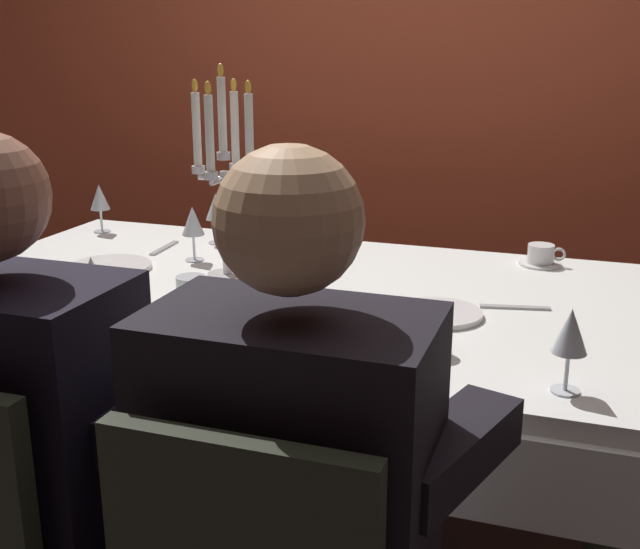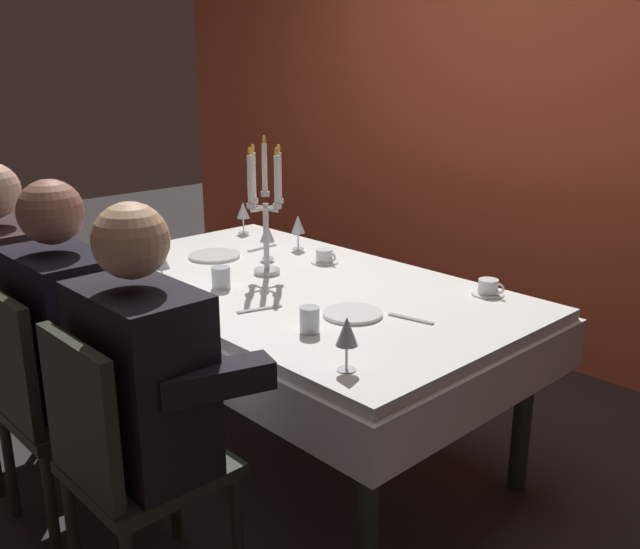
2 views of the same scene
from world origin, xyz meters
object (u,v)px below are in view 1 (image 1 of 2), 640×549
dinner_plate_1 (111,266)px  dinner_plate_2 (169,341)px  wine_glass_5 (570,334)px  coffee_cup_1 (282,247)px  wine_glass_0 (216,208)px  water_tumbler_1 (426,330)px  dining_table (284,329)px  wine_glass_3 (100,199)px  dinner_plate_0 (438,313)px  seated_diner_1 (9,429)px  water_tumbler_0 (192,293)px  seated_diner_2 (290,482)px  wine_glass_1 (92,277)px  wine_glass_2 (193,222)px  coffee_cup_0 (541,256)px  candelabra (224,182)px

dinner_plate_1 → dinner_plate_2: 0.65m
wine_glass_5 → coffee_cup_1: size_ratio=1.24×
wine_glass_0 → water_tumbler_1: (0.82, -0.68, -0.07)m
wine_glass_5 → water_tumbler_1: 0.32m
dining_table → dinner_plate_2: 0.48m
wine_glass_3 → dinner_plate_0: bearing=-20.9°
coffee_cup_1 → dinner_plate_0: bearing=-35.5°
dinner_plate_0 → seated_diner_1: 0.99m
water_tumbler_0 → seated_diner_1: size_ratio=0.07×
dining_table → seated_diner_1: size_ratio=1.56×
dinner_plate_2 → seated_diner_2: (0.45, -0.43, -0.01)m
wine_glass_1 → seated_diner_2: (0.66, -0.48, -0.12)m
dining_table → water_tumbler_1: 0.57m
water_tumbler_0 → water_tumbler_1: water_tumbler_1 is taller
wine_glass_2 → seated_diner_1: size_ratio=0.13×
dining_table → seated_diner_1: 0.91m
wine_glass_3 → water_tumbler_0: size_ratio=1.92×
seated_diner_1 → coffee_cup_0: bearing=59.6°
water_tumbler_1 → coffee_cup_1: (-0.57, 0.61, -0.02)m
candelabra → wine_glass_3: 0.77m
dinner_plate_1 → coffee_cup_0: 1.25m
dinner_plate_0 → dinner_plate_1: size_ratio=0.90×
wine_glass_3 → seated_diner_2: seated_diner_2 is taller
candelabra → coffee_cup_0: size_ratio=4.35×
wine_glass_2 → water_tumbler_1: 0.93m
coffee_cup_0 → dinner_plate_1: bearing=-159.1°
candelabra → wine_glass_2: size_ratio=3.50×
wine_glass_3 → seated_diner_1: seated_diner_1 is taller
wine_glass_3 → water_tumbler_1: 1.44m
water_tumbler_0 → coffee_cup_1: (0.02, 0.55, -0.02)m
dinner_plate_0 → dinner_plate_2: same height
wine_glass_1 → coffee_cup_0: size_ratio=1.24×
dinner_plate_0 → wine_glass_1: 0.81m
dining_table → seated_diner_2: seated_diner_2 is taller
wine_glass_5 → wine_glass_1: bearing=178.8°
wine_glass_2 → coffee_cup_1: bearing=32.0°
wine_glass_2 → wine_glass_3: 0.52m
dinner_plate_1 → water_tumbler_0: water_tumbler_0 is taller
wine_glass_2 → wine_glass_3: size_ratio=1.00×
coffee_cup_1 → wine_glass_0: bearing=164.8°
candelabra → dinner_plate_1: 0.45m
dining_table → wine_glass_1: wine_glass_1 is taller
coffee_cup_1 → water_tumbler_0: bearing=-92.0°
coffee_cup_0 → seated_diner_1: 1.55m
wine_glass_0 → water_tumbler_0: bearing=-69.0°
wine_glass_0 → coffee_cup_0: size_ratio=1.24×
dinner_plate_1 → wine_glass_2: size_ratio=1.43×
wine_glass_5 → seated_diner_1: (-0.89, -0.45, -0.12)m
coffee_cup_1 → seated_diner_2: seated_diner_2 is taller
seated_diner_2 → dining_table: bearing=112.1°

